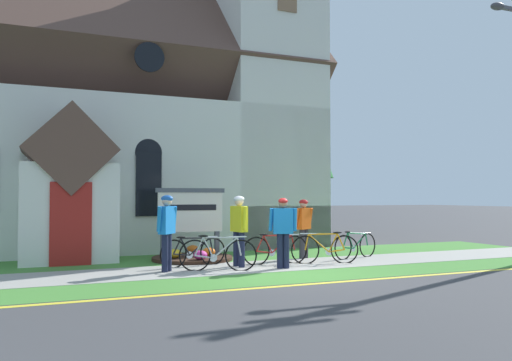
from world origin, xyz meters
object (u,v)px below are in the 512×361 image
(bicycle_orange, at_px, (218,254))
(cyclist_in_white_jersey, at_px, (304,224))
(bicycle_yellow, at_px, (325,249))
(cyclist_in_orange_jersey, at_px, (167,226))
(bicycle_white, at_px, (275,249))
(cyclist_in_green_jersey, at_px, (239,225))
(bicycle_blue, at_px, (193,252))
(bicycle_silver, at_px, (355,245))
(cyclist_in_blue_jersey, at_px, (283,227))
(church_sign, at_px, (191,213))
(roadside_conifer, at_px, (288,114))

(bicycle_orange, relative_size, cyclist_in_white_jersey, 1.03)
(bicycle_yellow, xyz_separation_m, cyclist_in_orange_jersey, (-4.12, 0.15, 0.66))
(bicycle_white, height_order, cyclist_in_green_jersey, cyclist_in_green_jersey)
(bicycle_blue, relative_size, bicycle_silver, 1.05)
(bicycle_yellow, distance_m, cyclist_in_green_jersey, 2.40)
(bicycle_white, xyz_separation_m, cyclist_in_blue_jersey, (-0.18, -0.81, 0.62))
(bicycle_orange, bearing_deg, bicycle_silver, 10.79)
(bicycle_yellow, xyz_separation_m, cyclist_in_white_jersey, (0.02, 1.20, 0.58))
(church_sign, height_order, bicycle_orange, church_sign)
(bicycle_orange, xyz_separation_m, bicycle_white, (1.75, 0.55, -0.01))
(bicycle_orange, distance_m, bicycle_yellow, 3.00)
(bicycle_white, relative_size, cyclist_in_blue_jersey, 1.07)
(cyclist_in_orange_jersey, distance_m, cyclist_in_white_jersey, 4.27)
(church_sign, bearing_deg, roadside_conifer, 46.69)
(bicycle_blue, xyz_separation_m, cyclist_in_white_jersey, (3.31, 0.39, 0.60))
(cyclist_in_green_jersey, distance_m, roadside_conifer, 11.47)
(bicycle_orange, xyz_separation_m, cyclist_in_white_jersey, (3.01, 1.37, 0.57))
(bicycle_yellow, height_order, cyclist_in_green_jersey, cyclist_in_green_jersey)
(bicycle_orange, distance_m, bicycle_white, 1.84)
(church_sign, xyz_separation_m, bicycle_blue, (-0.33, -1.43, -0.92))
(bicycle_silver, height_order, cyclist_in_orange_jersey, cyclist_in_orange_jersey)
(roadside_conifer, bearing_deg, bicycle_silver, -104.23)
(church_sign, bearing_deg, bicycle_blue, -103.09)
(bicycle_yellow, distance_m, cyclist_in_orange_jersey, 4.17)
(church_sign, xyz_separation_m, bicycle_yellow, (2.96, -2.25, -0.90))
(church_sign, relative_size, bicycle_white, 1.09)
(cyclist_in_orange_jersey, bearing_deg, cyclist_in_white_jersey, 14.35)
(bicycle_blue, xyz_separation_m, roadside_conifer, (6.81, 8.30, 5.08))
(bicycle_yellow, xyz_separation_m, bicycle_white, (-1.24, 0.39, -0.01))
(cyclist_in_white_jersey, bearing_deg, cyclist_in_blue_jersey, -131.43)
(church_sign, bearing_deg, bicycle_yellow, -37.18)
(bicycle_silver, bearing_deg, cyclist_in_blue_jersey, -158.65)
(bicycle_orange, height_order, bicycle_silver, bicycle_orange)
(bicycle_blue, xyz_separation_m, cyclist_in_blue_jersey, (1.88, -1.24, 0.63))
(bicycle_yellow, relative_size, bicycle_white, 0.95)
(bicycle_blue, relative_size, bicycle_yellow, 1.02)
(bicycle_silver, height_order, roadside_conifer, roadside_conifer)
(bicycle_blue, bearing_deg, bicycle_silver, -1.81)
(church_sign, bearing_deg, cyclist_in_green_jersey, -71.38)
(cyclist_in_orange_jersey, bearing_deg, bicycle_blue, 39.04)
(bicycle_yellow, xyz_separation_m, roadside_conifer, (3.52, 9.12, 5.06))
(cyclist_in_blue_jersey, bearing_deg, church_sign, 120.02)
(church_sign, xyz_separation_m, bicycle_orange, (-0.03, -2.41, -0.90))
(bicycle_yellow, xyz_separation_m, cyclist_in_blue_jersey, (-1.42, -0.42, 0.61))
(cyclist_in_white_jersey, bearing_deg, bicycle_orange, -155.54)
(bicycle_orange, bearing_deg, bicycle_white, 17.52)
(cyclist_in_orange_jersey, relative_size, cyclist_in_white_jersey, 1.07)
(bicycle_white, bearing_deg, cyclist_in_green_jersey, -172.98)
(bicycle_silver, relative_size, roadside_conifer, 0.20)
(church_sign, relative_size, cyclist_in_blue_jersey, 1.16)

